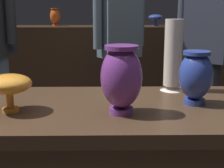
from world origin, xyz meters
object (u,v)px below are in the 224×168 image
at_px(shelf_vase_left, 55,16).
at_px(shelf_vase_right, 156,18).
at_px(shelf_vase_far_left, 4,19).
at_px(visitor_center_back, 120,38).
at_px(vase_centerpiece, 121,77).
at_px(visitor_near_right, 206,44).
at_px(vase_left_accent, 9,85).
at_px(vase_right_accent, 196,76).
at_px(vase_tall_behind, 173,57).

relative_size(shelf_vase_left, shelf_vase_right, 1.20).
height_order(shelf_vase_far_left, visitor_center_back, visitor_center_back).
distance_m(vase_centerpiece, shelf_vase_right, 2.36).
bearing_deg(visitor_center_back, visitor_near_right, 140.96).
bearing_deg(visitor_center_back, vase_left_accent, 41.78).
bearing_deg(visitor_center_back, shelf_vase_left, -84.00).
distance_m(vase_right_accent, visitor_center_back, 1.40).
bearing_deg(shelf_vase_right, visitor_center_back, -116.39).
relative_size(visitor_near_right, visitor_center_back, 0.97).
distance_m(vase_left_accent, visitor_center_back, 1.54).
xyz_separation_m(shelf_vase_left, shelf_vase_far_left, (-0.52, -0.02, -0.02)).
distance_m(shelf_vase_far_left, visitor_center_back, 1.43).
bearing_deg(shelf_vase_left, shelf_vase_right, -2.73).
height_order(vase_right_accent, visitor_near_right, visitor_near_right).
bearing_deg(vase_centerpiece, visitor_center_back, 88.04).
relative_size(shelf_vase_left, visitor_near_right, 0.12).
xyz_separation_m(shelf_vase_right, shelf_vase_far_left, (-1.56, 0.03, -0.01)).
xyz_separation_m(vase_tall_behind, visitor_near_right, (0.46, 1.05, -0.05)).
relative_size(vase_tall_behind, visitor_near_right, 0.21).
distance_m(vase_tall_behind, visitor_near_right, 1.15).
relative_size(vase_centerpiece, vase_left_accent, 1.49).
bearing_deg(visitor_near_right, vase_tall_behind, 97.01).
height_order(vase_tall_behind, shelf_vase_left, shelf_vase_left).
height_order(vase_left_accent, visitor_near_right, visitor_near_right).
bearing_deg(vase_centerpiece, shelf_vase_far_left, 115.36).
bearing_deg(shelf_vase_far_left, vase_left_accent, -73.33).
distance_m(vase_tall_behind, vase_right_accent, 0.24).
distance_m(vase_centerpiece, vase_right_accent, 0.33).
relative_size(vase_tall_behind, shelf_vase_right, 2.21).
xyz_separation_m(vase_right_accent, visitor_near_right, (0.41, 1.28, -0.01)).
relative_size(vase_left_accent, visitor_near_right, 0.11).
relative_size(vase_right_accent, visitor_near_right, 0.14).
relative_size(vase_left_accent, visitor_center_back, 0.11).
bearing_deg(vase_centerpiece, vase_left_accent, 175.96).
bearing_deg(vase_right_accent, shelf_vase_left, 111.66).
xyz_separation_m(vase_left_accent, visitor_near_right, (1.13, 1.37, 0.00)).
distance_m(vase_right_accent, shelf_vase_far_left, 2.63).
bearing_deg(shelf_vase_far_left, vase_right_accent, -57.53).
relative_size(vase_tall_behind, visitor_center_back, 0.21).
height_order(shelf_vase_left, shelf_vase_far_left, shelf_vase_left).
height_order(vase_tall_behind, vase_right_accent, vase_tall_behind).
height_order(vase_centerpiece, shelf_vase_right, shelf_vase_right).
height_order(vase_tall_behind, vase_left_accent, vase_tall_behind).
xyz_separation_m(vase_centerpiece, shelf_vase_right, (0.45, 2.31, 0.14)).
bearing_deg(vase_left_accent, shelf_vase_right, 69.11).
xyz_separation_m(vase_centerpiece, vase_right_accent, (0.30, 0.12, -0.02)).
distance_m(shelf_vase_right, visitor_near_right, 0.96).
height_order(shelf_vase_left, visitor_near_right, visitor_near_right).
xyz_separation_m(shelf_vase_far_left, visitor_near_right, (1.82, -0.94, -0.16)).
relative_size(shelf_vase_left, visitor_center_back, 0.11).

